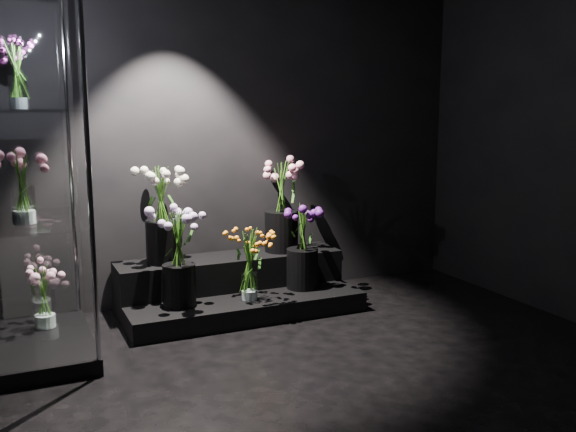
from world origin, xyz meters
TOP-DOWN VIEW (x-y plane):
  - floor at (0.00, 0.00)m, footprint 4.00×4.00m
  - wall_back at (0.00, 2.00)m, footprint 4.00×0.00m
  - display_riser at (-0.19, 1.64)m, footprint 1.82×0.81m
  - display_case at (-1.67, 1.26)m, footprint 0.63×1.04m
  - bouquet_orange_bells at (-0.18, 1.35)m, footprint 0.35×0.35m
  - bouquet_lilac at (-0.70, 1.43)m, footprint 0.45×0.45m
  - bouquet_purple at (0.31, 1.47)m, footprint 0.35×0.35m
  - bouquet_cream_roses at (-0.74, 1.75)m, footprint 0.36×0.36m
  - bouquet_pink_roses at (0.25, 1.74)m, footprint 0.50×0.50m
  - bouquet_case_pink at (-1.72, 1.11)m, footprint 0.36×0.36m
  - bouquet_case_magenta at (-1.69, 1.38)m, footprint 0.23×0.23m
  - bouquet_case_base_pink at (-1.62, 1.48)m, footprint 0.34×0.34m

SIDE VIEW (x-z plane):
  - floor at x=0.00m, z-range 0.00..0.00m
  - display_riser at x=-0.19m, z-range -0.03..0.37m
  - bouquet_case_base_pink at x=-1.62m, z-range 0.12..0.58m
  - bouquet_orange_bells at x=-0.18m, z-range 0.16..0.72m
  - bouquet_purple at x=0.31m, z-range 0.17..0.85m
  - bouquet_lilac at x=-0.70m, z-range 0.21..0.92m
  - bouquet_pink_roses at x=0.25m, z-range 0.45..1.18m
  - bouquet_cream_roses at x=-0.74m, z-range 0.46..1.19m
  - bouquet_case_pink at x=-1.72m, z-range 0.91..1.35m
  - display_case at x=-1.67m, z-range 0.00..2.30m
  - wall_back at x=0.00m, z-range -0.60..3.40m
  - bouquet_case_magenta at x=-1.69m, z-range 1.58..2.00m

